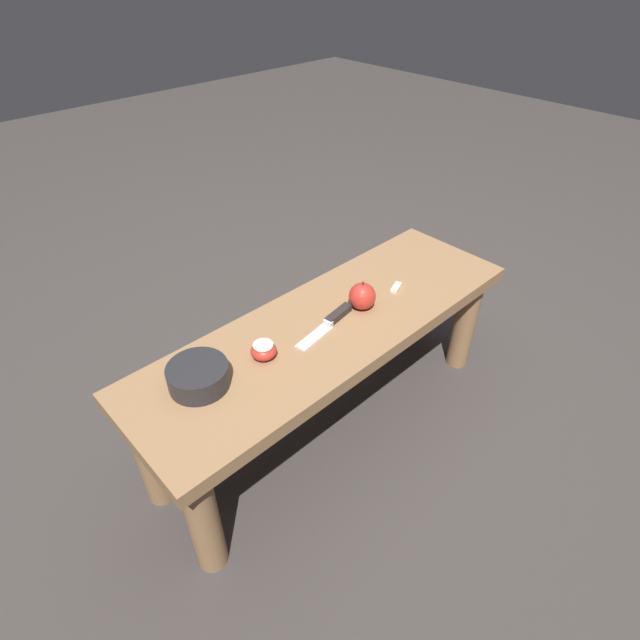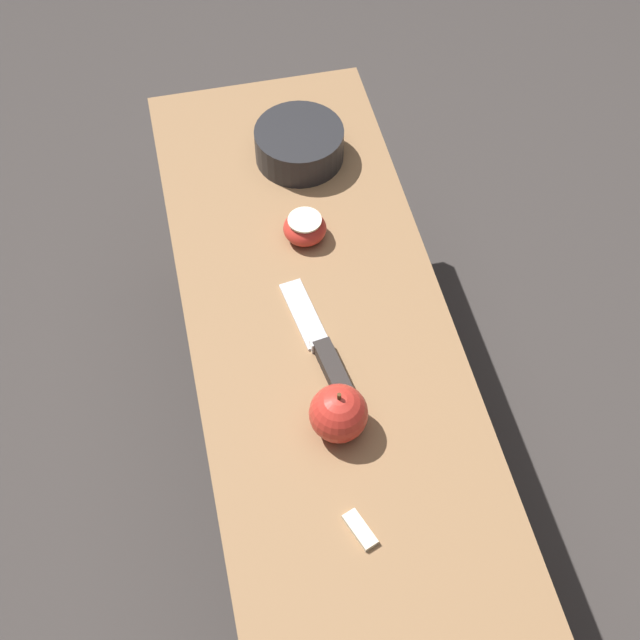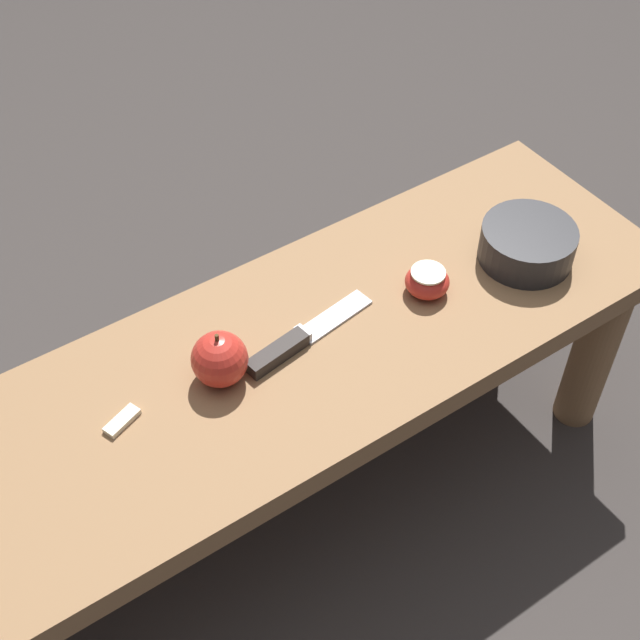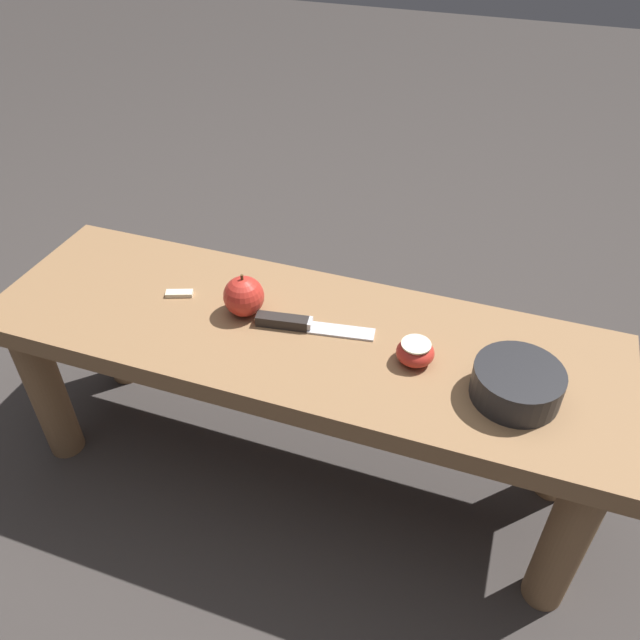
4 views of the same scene
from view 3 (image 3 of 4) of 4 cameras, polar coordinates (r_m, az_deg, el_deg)
name	(u,v)px [view 3 (image 3 of 4)]	position (r m, az deg, el deg)	size (l,w,h in m)	color
ground_plane	(300,501)	(1.52, -1.29, -11.51)	(8.00, 8.00, 0.00)	#383330
wooden_bench	(296,385)	(1.27, -1.52, -4.21)	(1.15, 0.36, 0.39)	olive
knife	(293,342)	(1.20, -1.77, -1.43)	(0.21, 0.06, 0.02)	silver
apple_whole	(220,359)	(1.15, -6.44, -2.51)	(0.07, 0.07, 0.08)	red
apple_cut	(427,281)	(1.27, 6.88, 2.48)	(0.06, 0.06, 0.04)	red
apple_slice_near_knife	(122,421)	(1.15, -12.56, -6.32)	(0.05, 0.04, 0.01)	beige
bowl	(527,244)	(1.35, 13.13, 4.77)	(0.14, 0.14, 0.05)	#232326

